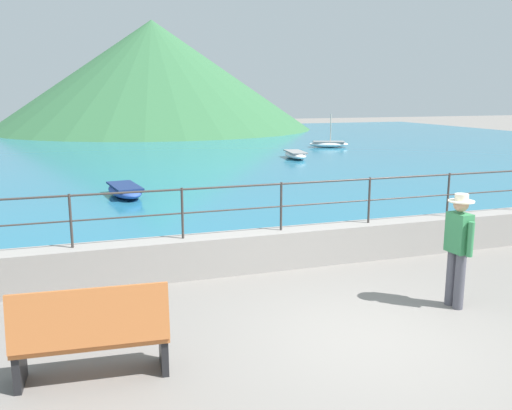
{
  "coord_description": "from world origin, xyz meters",
  "views": [
    {
      "loc": [
        -3.58,
        -5.96,
        3.19
      ],
      "look_at": [
        -0.32,
        3.7,
        1.1
      ],
      "focal_mm": 38.26,
      "sensor_mm": 36.0,
      "label": 1
    }
  ],
  "objects_px": {
    "bench_main": "(92,334)",
    "boat_5": "(329,144)",
    "boat_0": "(125,190)",
    "boat_1": "(295,154)",
    "person_walking": "(458,245)"
  },
  "relations": [
    {
      "from": "boat_0",
      "to": "boat_5",
      "type": "distance_m",
      "value": 17.82
    },
    {
      "from": "bench_main",
      "to": "boat_5",
      "type": "distance_m",
      "value": 27.39
    },
    {
      "from": "person_walking",
      "to": "boat_1",
      "type": "bearing_deg",
      "value": 74.62
    },
    {
      "from": "bench_main",
      "to": "boat_0",
      "type": "bearing_deg",
      "value": 82.86
    },
    {
      "from": "bench_main",
      "to": "boat_5",
      "type": "xyz_separation_m",
      "value": [
        14.36,
        23.32,
        -0.3
      ]
    },
    {
      "from": "person_walking",
      "to": "bench_main",
      "type": "bearing_deg",
      "value": -174.37
    },
    {
      "from": "boat_0",
      "to": "boat_1",
      "type": "bearing_deg",
      "value": 40.52
    },
    {
      "from": "boat_0",
      "to": "boat_5",
      "type": "relative_size",
      "value": 0.97
    },
    {
      "from": "bench_main",
      "to": "boat_0",
      "type": "xyz_separation_m",
      "value": [
        1.39,
        11.1,
        -0.3
      ]
    },
    {
      "from": "bench_main",
      "to": "boat_0",
      "type": "height_order",
      "value": "bench_main"
    },
    {
      "from": "bench_main",
      "to": "boat_0",
      "type": "relative_size",
      "value": 0.72
    },
    {
      "from": "bench_main",
      "to": "boat_1",
      "type": "relative_size",
      "value": 0.72
    },
    {
      "from": "boat_0",
      "to": "boat_1",
      "type": "height_order",
      "value": "same"
    },
    {
      "from": "boat_0",
      "to": "boat_1",
      "type": "relative_size",
      "value": 1.0
    },
    {
      "from": "bench_main",
      "to": "boat_1",
      "type": "xyz_separation_m",
      "value": [
        10.3,
        18.71,
        -0.3
      ]
    }
  ]
}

